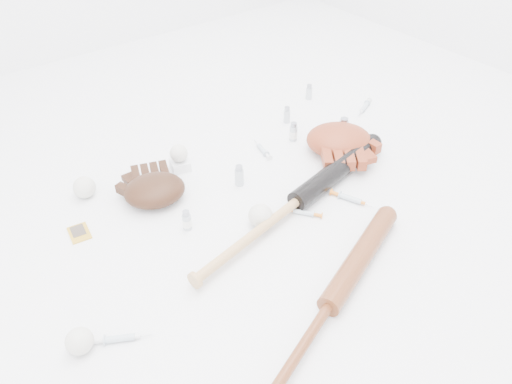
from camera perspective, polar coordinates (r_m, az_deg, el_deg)
bat_dark at (r=1.58m, az=4.78°, el=-1.00°), size 0.94×0.24×0.07m
bat_wood at (r=1.31m, az=8.37°, el=-12.67°), size 0.82×0.35×0.06m
glove_dark at (r=1.64m, az=-11.52°, el=0.25°), size 0.30×0.30×0.09m
glove_tan at (r=1.86m, az=9.47°, el=5.93°), size 0.40×0.40×0.10m
trading_card at (r=1.61m, az=-19.54°, el=-4.43°), size 0.07×0.09×0.00m
pedestal at (r=1.78m, az=-8.67°, el=3.10°), size 0.08×0.08×0.04m
baseball_on_pedestal at (r=1.75m, az=-8.82°, el=4.39°), size 0.06×0.06×0.06m
baseball_left at (r=1.30m, az=-19.53°, el=-15.76°), size 0.07×0.07×0.07m
baseball_upper at (r=1.72m, az=-19.03°, el=0.51°), size 0.07×0.07×0.07m
baseball_mid at (r=1.52m, az=0.51°, el=-2.73°), size 0.08×0.08×0.08m
syringe_1 at (r=1.58m, az=5.43°, el=-2.35°), size 0.11×0.13×0.02m
syringe_2 at (r=1.85m, az=0.75°, el=4.86°), size 0.06×0.15×0.02m
syringe_3 at (r=1.65m, az=10.74°, el=-0.74°), size 0.09×0.16×0.02m
syringe_4 at (r=2.17m, az=12.30°, el=9.47°), size 0.16×0.09×0.02m
syringe_5 at (r=1.30m, az=-15.30°, el=-15.84°), size 0.15×0.10×0.02m
vial_0 at (r=2.02m, az=3.55°, el=8.81°), size 0.03×0.03×0.07m
vial_1 at (r=2.21m, az=6.08°, el=11.32°), size 0.03×0.03×0.07m
vial_2 at (r=1.68m, az=-1.93°, el=1.92°), size 0.03×0.03×0.08m
vial_3 at (r=1.94m, az=9.94°, el=7.14°), size 0.04×0.04×0.09m
vial_4 at (r=1.52m, az=-7.92°, el=-3.19°), size 0.03×0.03×0.07m
vial_5 at (r=1.91m, az=4.30°, el=6.90°), size 0.03×0.03×0.08m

